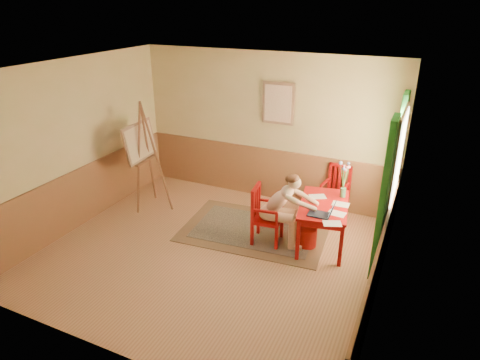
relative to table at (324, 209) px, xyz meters
The scene contains 14 objects.
room 1.94m from the table, 147.77° to the right, with size 5.04×4.54×2.84m.
wainscot 1.52m from the table, behind, with size 5.00×4.50×1.00m.
window 1.17m from the table, ahead, with size 0.12×2.01×2.20m.
wall_portrait 2.18m from the table, 134.92° to the left, with size 0.60×0.05×0.76m.
rug 1.29m from the table, behind, with size 2.53×1.80×0.02m.
table is the anchor object (origin of this frame).
chair_left 0.93m from the table, 159.85° to the right, with size 0.49×0.48×0.97m.
chair_back 1.05m from the table, 92.06° to the left, with size 0.48×0.50×0.95m.
figure 0.65m from the table, 152.66° to the right, with size 0.94×0.45×1.24m.
laptop 0.42m from the table, 78.14° to the right, with size 0.39×0.24×0.23m.
papers 0.22m from the table, 41.73° to the right, with size 0.73×1.05×0.00m.
vase 0.56m from the table, 62.46° to the left, with size 0.21×0.31×0.58m.
wastebasket 0.53m from the table, 139.35° to the right, with size 0.30×0.30×0.32m, color #A4150F.
easel 3.41m from the table, behind, with size 0.70×0.90×2.02m.
Camera 1 is at (2.74, -4.88, 3.66)m, focal length 31.44 mm.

